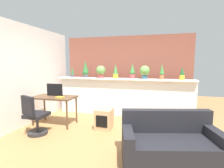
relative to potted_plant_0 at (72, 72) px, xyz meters
The scene contains 19 objects.
ground_plane 2.91m from the potted_plant_0, 49.83° to the right, with size 12.00×12.00×0.00m, color #9E7042.
divider_wall 1.83m from the potted_plant_0, ahead, with size 4.14×0.16×1.12m, color white.
plant_shelf 1.68m from the potted_plant_0, ahead, with size 4.14×0.30×0.04m, color white.
brick_wall_behind 1.78m from the potted_plant_0, 20.33° to the left, with size 4.14×0.10×2.50m, color brown.
side_wall_left 1.71m from the potted_plant_0, 112.33° to the right, with size 0.12×4.40×2.60m, color white.
potted_plant_0 is the anchor object (origin of this frame).
potted_plant_1 0.47m from the potted_plant_0, ahead, with size 0.20×0.20×0.53m.
potted_plant_2 1.00m from the potted_plant_0, ahead, with size 0.29×0.29×0.38m.
potted_plant_3 1.47m from the potted_plant_0, ahead, with size 0.16×0.16×0.42m.
potted_plant_4 1.96m from the potted_plant_0, ahead, with size 0.15×0.15×0.44m.
potted_plant_5 2.33m from the potted_plant_0, ahead, with size 0.29×0.29×0.39m.
potted_plant_6 2.80m from the potted_plant_0, ahead, with size 0.13×0.13×0.44m.
potted_plant_7 3.34m from the potted_plant_0, ahead, with size 0.14×0.14×0.35m.
desk 1.35m from the potted_plant_0, 85.69° to the right, with size 1.10×0.60×0.75m.
tv_monitor 1.18m from the potted_plant_0, 87.02° to the right, with size 0.45×0.04×0.32m, color black.
office_chair 2.11m from the potted_plant_0, 88.66° to the right, with size 0.51×0.51×0.91m.
side_cube_shelf 2.13m from the potted_plant_0, 38.50° to the right, with size 0.40×0.41×0.50m.
book_on_desk 1.46m from the potted_plant_0, 75.45° to the right, with size 0.19×0.12×0.04m, color gold.
couch 3.78m from the potted_plant_0, 36.84° to the right, with size 1.70×1.11×0.80m.
Camera 1 is at (0.99, -2.98, 1.61)m, focal length 26.91 mm.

